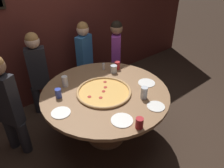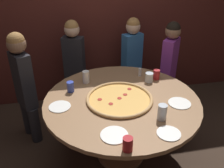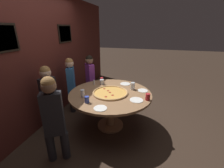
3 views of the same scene
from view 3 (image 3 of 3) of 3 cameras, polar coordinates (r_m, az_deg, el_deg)
name	(u,v)px [view 3 (image 3 of 3)]	position (r m, az deg, el deg)	size (l,w,h in m)	color
ground_plane	(110,125)	(3.19, -0.62, -15.51)	(24.00, 24.00, 0.00)	#38281E
back_wall	(44,59)	(3.29, -24.62, 8.66)	(6.40, 0.08, 2.60)	#4C1E19
dining_table	(110,99)	(2.88, -0.66, -5.75)	(1.54, 1.54, 0.74)	#936B47
giant_pizza	(110,93)	(2.79, -0.64, -3.28)	(0.66, 0.66, 0.03)	#E5A84C
drink_cup_far_left	(87,100)	(2.47, -9.52, -5.89)	(0.07, 0.07, 0.11)	#384CB7
drink_cup_by_shaker	(133,86)	(2.96, 7.90, -0.78)	(0.08, 0.08, 0.14)	silver
drink_cup_near_right	(83,93)	(2.67, -11.15, -3.53)	(0.07, 0.07, 0.14)	white
drink_cup_beside_pizza	(102,82)	(3.22, -3.88, 0.80)	(0.09, 0.09, 0.10)	silver
drink_cup_front_edge	(101,80)	(3.32, -4.03, 1.50)	(0.07, 0.07, 0.11)	#B22328
drink_cup_near_left	(148,97)	(2.59, 13.46, -4.78)	(0.08, 0.08, 0.11)	#B22328
white_plate_far_back	(125,84)	(3.25, 5.06, 0.06)	(0.22, 0.22, 0.01)	white
white_plate_right_side	(143,91)	(2.96, 11.60, -2.47)	(0.20, 0.20, 0.01)	white
white_plate_left_side	(100,108)	(2.30, -4.48, -9.18)	(0.21, 0.21, 0.01)	white
white_plate_beside_cup	(136,100)	(2.57, 9.29, -6.04)	(0.23, 0.23, 0.01)	white
condiment_shaker	(94,82)	(3.22, -6.82, 0.65)	(0.04, 0.04, 0.10)	silver
diner_far_left	(49,96)	(2.96, -22.87, -4.10)	(0.34, 0.23, 1.28)	#232328
diner_centre_back	(90,77)	(3.79, -8.32, 2.60)	(0.30, 0.31, 1.27)	#232328
diner_far_right	(53,116)	(2.25, -21.45, -11.29)	(0.26, 0.35, 1.32)	#232328
diner_side_right	(71,82)	(3.56, -15.29, 0.84)	(0.34, 0.22, 1.27)	#232328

